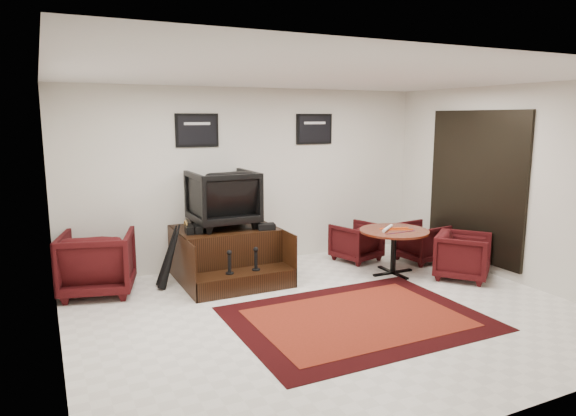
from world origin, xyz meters
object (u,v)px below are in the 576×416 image
object	(u,v)px
armchair_side	(97,260)
table_chair_back	(356,240)
shine_podium	(227,255)
meeting_table	(394,236)
table_chair_corner	(463,254)
shine_chair	(223,196)
table_chair_window	(422,240)

from	to	relation	value
armchair_side	table_chair_back	bearing A→B (deg)	-167.08
armchair_side	table_chair_back	size ratio (longest dim) A/B	1.36
shine_podium	armchair_side	xyz separation A→B (m)	(-1.79, 0.11, 0.13)
shine_podium	meeting_table	size ratio (longest dim) A/B	1.44
shine_podium	table_chair_corner	xyz separation A→B (m)	(3.10, -1.54, 0.03)
shine_chair	table_chair_back	size ratio (longest dim) A/B	1.36
meeting_table	table_chair_corner	xyz separation A→B (m)	(0.77, -0.64, -0.22)
table_chair_back	table_chair_window	size ratio (longest dim) A/B	0.98
table_chair_back	table_chair_window	distance (m)	1.07
meeting_table	table_chair_window	size ratio (longest dim) A/B	1.48
shine_podium	table_chair_window	size ratio (longest dim) A/B	2.13
meeting_table	table_chair_corner	bearing A→B (deg)	-39.56
shine_chair	table_chair_window	xyz separation A→B (m)	(3.18, -0.68, -0.86)
shine_podium	table_chair_back	world-z (taller)	shine_podium
meeting_table	shine_chair	bearing A→B (deg)	155.81
meeting_table	table_chair_window	bearing A→B (deg)	23.48
shine_podium	table_chair_window	distance (m)	3.22
armchair_side	table_chair_window	size ratio (longest dim) A/B	1.34
table_chair_back	table_chair_corner	size ratio (longest dim) A/B	0.92
table_chair_back	meeting_table	bearing A→B (deg)	80.17
table_chair_window	armchair_side	bearing A→B (deg)	75.93
meeting_table	table_chair_back	distance (m)	0.92
shine_podium	table_chair_window	xyz separation A→B (m)	(3.18, -0.53, 0.01)
table_chair_window	meeting_table	bearing A→B (deg)	106.74
shine_chair	table_chair_corner	distance (m)	3.63
shine_podium	meeting_table	bearing A→B (deg)	-21.09
shine_podium	table_chair_back	size ratio (longest dim) A/B	2.16
armchair_side	table_chair_back	world-z (taller)	armchair_side
shine_podium	table_chair_corner	size ratio (longest dim) A/B	1.99
shine_chair	shine_podium	bearing A→B (deg)	89.04
shine_podium	table_chair_corner	distance (m)	3.46
table_chair_back	table_chair_window	xyz separation A→B (m)	(0.94, -0.51, 0.01)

